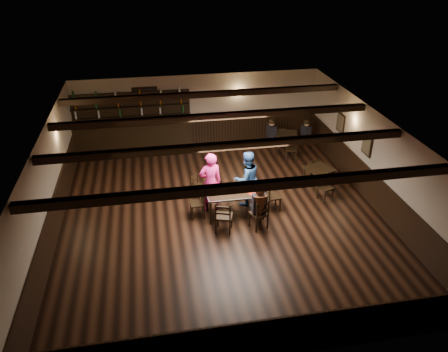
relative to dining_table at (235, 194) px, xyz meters
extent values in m
plane|color=black|center=(-0.37, 0.10, -0.67)|extent=(10.00, 10.00, 0.00)
cube|color=#C0B69F|center=(-0.37, 5.10, 0.68)|extent=(9.00, 0.02, 2.70)
cube|color=#C0B69F|center=(-0.37, -4.90, 0.68)|extent=(9.00, 0.02, 2.70)
cube|color=#C0B69F|center=(-4.87, 0.10, 0.68)|extent=(0.02, 10.00, 2.70)
cube|color=#C0B69F|center=(4.13, 0.10, 0.68)|extent=(0.02, 10.00, 2.70)
cube|color=silver|center=(-0.37, 0.10, 2.03)|extent=(9.00, 10.00, 0.02)
cube|color=black|center=(-0.37, 5.07, -0.17)|extent=(9.00, 0.04, 1.00)
cube|color=black|center=(-0.37, -4.87, -0.17)|extent=(9.00, 0.04, 1.00)
cube|color=black|center=(-4.84, 0.10, -0.17)|extent=(0.04, 10.00, 1.00)
cube|color=black|center=(4.10, 0.10, -0.17)|extent=(0.04, 10.00, 1.00)
cube|color=black|center=(-2.27, 5.07, 1.18)|extent=(0.90, 0.03, 1.00)
cube|color=black|center=(-2.27, 5.05, 1.18)|extent=(0.80, 0.02, 0.90)
cube|color=black|center=(4.10, 0.60, 0.93)|extent=(0.03, 0.55, 0.65)
cube|color=#72664C|center=(4.08, 0.60, 0.93)|extent=(0.02, 0.45, 0.55)
cube|color=black|center=(4.10, 2.50, 0.88)|extent=(0.03, 0.55, 0.65)
cube|color=#72664C|center=(4.08, 2.50, 0.88)|extent=(0.02, 0.45, 0.55)
cube|color=black|center=(-0.37, -2.90, 1.93)|extent=(8.90, 0.18, 0.18)
cube|color=black|center=(-0.37, -0.90, 1.93)|extent=(8.90, 0.18, 0.18)
cube|color=black|center=(-0.37, 1.10, 1.93)|extent=(8.90, 0.18, 0.18)
cube|color=black|center=(-0.37, 3.10, 1.93)|extent=(8.90, 0.18, 0.18)
cube|color=black|center=(-0.74, -0.34, -0.32)|extent=(0.06, 0.06, 0.71)
cube|color=black|center=(-0.74, 0.34, -0.32)|extent=(0.06, 0.06, 0.71)
cube|color=black|center=(0.74, -0.34, -0.32)|extent=(0.06, 0.06, 0.71)
cube|color=black|center=(0.74, 0.34, -0.32)|extent=(0.06, 0.06, 0.71)
cube|color=black|center=(0.00, 0.00, 0.06)|extent=(1.61, 0.81, 0.04)
cube|color=#A5A8AD|center=(0.00, 0.39, 0.06)|extent=(1.61, 0.03, 0.05)
cube|color=#A5A8AD|center=(0.00, -0.39, 0.06)|extent=(1.61, 0.03, 0.05)
cube|color=#A5A8AD|center=(0.79, 0.00, 0.06)|extent=(0.03, 0.80, 0.05)
cube|color=#A5A8AD|center=(-0.79, 0.00, 0.06)|extent=(0.03, 0.80, 0.05)
cube|color=black|center=(-0.20, -0.60, -0.45)|extent=(0.05, 0.05, 0.45)
cube|color=black|center=(-0.32, -0.93, -0.45)|extent=(0.05, 0.05, 0.45)
cube|color=black|center=(-0.56, -0.47, -0.45)|extent=(0.05, 0.05, 0.45)
cube|color=black|center=(-0.68, -0.81, -0.45)|extent=(0.05, 0.05, 0.45)
cube|color=black|center=(-0.44, -0.70, -0.20)|extent=(0.55, 0.54, 0.04)
cube|color=black|center=(-0.50, -0.87, 0.03)|extent=(0.43, 0.18, 0.47)
cube|color=black|center=(-0.50, -0.87, -0.02)|extent=(0.36, 0.15, 0.05)
cube|color=black|center=(-0.50, -0.87, 0.17)|extent=(0.36, 0.15, 0.05)
cube|color=black|center=(0.63, -0.51, -0.46)|extent=(0.04, 0.04, 0.43)
cube|color=black|center=(0.74, -0.83, -0.46)|extent=(0.04, 0.04, 0.43)
cube|color=black|center=(0.28, -0.62, -0.46)|extent=(0.04, 0.04, 0.43)
cube|color=black|center=(0.39, -0.95, -0.46)|extent=(0.04, 0.04, 0.43)
cube|color=black|center=(0.51, -0.73, -0.22)|extent=(0.53, 0.52, 0.04)
cube|color=black|center=(0.56, -0.89, 0.00)|extent=(0.41, 0.17, 0.45)
cube|color=black|center=(0.56, -0.89, -0.04)|extent=(0.35, 0.14, 0.05)
cube|color=black|center=(0.56, -0.89, 0.14)|extent=(0.35, 0.14, 0.05)
cube|color=black|center=(-1.22, 0.28, -0.47)|extent=(0.03, 0.03, 0.41)
cube|color=black|center=(-0.90, 0.29, -0.47)|extent=(0.03, 0.03, 0.41)
cube|color=black|center=(-1.21, -0.07, -0.47)|extent=(0.03, 0.03, 0.41)
cube|color=black|center=(-0.88, -0.06, -0.47)|extent=(0.03, 0.03, 0.41)
cube|color=black|center=(-1.05, 0.11, -0.24)|extent=(0.40, 0.42, 0.04)
cube|color=black|center=(-0.89, 0.11, -0.02)|extent=(0.05, 0.41, 0.43)
cube|color=black|center=(-0.89, 0.11, -0.07)|extent=(0.04, 0.35, 0.05)
cube|color=black|center=(-0.89, 0.11, 0.11)|extent=(0.04, 0.35, 0.05)
cube|color=black|center=(1.31, -0.08, -0.46)|extent=(0.04, 0.04, 0.43)
cube|color=black|center=(0.97, -0.10, -0.46)|extent=(0.04, 0.04, 0.43)
cube|color=black|center=(1.29, 0.27, -0.46)|extent=(0.04, 0.04, 0.43)
cube|color=black|center=(0.95, 0.26, -0.46)|extent=(0.04, 0.04, 0.43)
cube|color=black|center=(1.13, 0.09, -0.23)|extent=(0.42, 0.44, 0.04)
cube|color=black|center=(0.96, 0.08, -0.01)|extent=(0.06, 0.42, 0.44)
cube|color=black|center=(0.96, 0.08, -0.05)|extent=(0.04, 0.36, 0.05)
cube|color=black|center=(0.96, 0.08, 0.13)|extent=(0.04, 0.36, 0.05)
cube|color=black|center=(-0.91, 0.90, -0.49)|extent=(0.04, 0.04, 0.37)
cube|color=black|center=(-1.11, 1.12, -0.49)|extent=(0.04, 0.04, 0.37)
cube|color=black|center=(-0.68, 1.12, -0.49)|extent=(0.04, 0.04, 0.37)
cube|color=black|center=(-0.88, 1.33, -0.49)|extent=(0.04, 0.04, 0.37)
cube|color=black|center=(-0.90, 1.12, -0.28)|extent=(0.50, 0.50, 0.03)
cube|color=black|center=(-1.00, 1.23, -0.09)|extent=(0.29, 0.27, 0.39)
cube|color=black|center=(-1.00, 1.23, -0.13)|extent=(0.24, 0.23, 0.04)
cube|color=black|center=(-1.00, 1.23, 0.03)|extent=(0.24, 0.23, 0.04)
imported|color=#FB3A94|center=(-0.63, 0.41, 0.22)|extent=(0.70, 0.51, 1.80)
imported|color=navy|center=(0.46, 0.56, 0.17)|extent=(0.98, 0.87, 1.68)
cube|color=black|center=(0.51, -0.60, -0.15)|extent=(0.35, 0.35, 0.14)
cube|color=black|center=(0.51, -0.73, 0.10)|extent=(0.37, 0.22, 0.52)
cylinder|color=black|center=(0.51, -0.73, 0.34)|extent=(0.11, 0.37, 0.37)
sphere|color=#D8A384|center=(0.51, -0.73, 0.51)|extent=(0.23, 0.23, 0.23)
sphere|color=#361B0C|center=(0.51, -0.76, 0.52)|extent=(0.28, 0.28, 0.28)
cone|color=#361B0C|center=(0.51, -0.87, 0.08)|extent=(0.22, 0.22, 0.66)
cylinder|color=white|center=(-0.44, 0.03, 0.09)|extent=(0.28, 0.28, 0.01)
cylinder|color=white|center=(-0.44, 0.03, 0.13)|extent=(0.23, 0.23, 0.08)
cylinder|color=silver|center=(-0.44, 0.03, 0.11)|extent=(0.24, 0.24, 0.04)
cylinder|color=white|center=(-0.03, -0.02, 0.15)|extent=(0.16, 0.16, 0.15)
cylinder|color=white|center=(0.15, 0.00, 0.17)|extent=(0.15, 0.15, 0.18)
cylinder|color=#A5A8AD|center=(0.01, 0.13, 0.09)|extent=(0.04, 0.04, 0.03)
sphere|color=orange|center=(0.01, 0.13, 0.12)|extent=(0.03, 0.03, 0.03)
cylinder|color=silver|center=(0.35, -0.09, 0.12)|extent=(0.03, 0.03, 0.08)
cylinder|color=#A5A8AD|center=(0.42, -0.07, 0.12)|extent=(0.03, 0.03, 0.08)
cylinder|color=silver|center=(0.26, 0.08, 0.13)|extent=(0.07, 0.07, 0.11)
cube|color=maroon|center=(0.53, -0.15, 0.08)|extent=(0.41, 0.37, 0.00)
cube|color=navy|center=(0.57, 0.10, 0.08)|extent=(0.30, 0.25, 0.00)
cube|color=black|center=(-2.85, 4.75, -0.12)|extent=(4.32, 0.60, 1.10)
cube|color=black|center=(-2.85, 4.75, 0.45)|extent=(4.52, 0.70, 0.05)
cube|color=black|center=(-2.85, 5.02, 0.43)|extent=(4.32, 0.10, 2.20)
cube|color=black|center=(-2.85, 4.92, 0.68)|extent=(4.22, 0.22, 0.03)
cube|color=black|center=(-2.85, 4.92, 1.03)|extent=(4.22, 0.22, 0.03)
cube|color=black|center=(-2.85, 4.92, 1.38)|extent=(4.22, 0.22, 0.03)
cube|color=black|center=(2.85, 0.95, 0.06)|extent=(0.99, 0.99, 0.04)
cube|color=black|center=(2.67, 0.55, -0.32)|extent=(0.05, 0.05, 0.71)
cube|color=black|center=(2.44, 1.13, -0.32)|extent=(0.05, 0.05, 0.71)
cube|color=black|center=(3.25, 0.78, -0.32)|extent=(0.05, 0.05, 0.71)
cube|color=black|center=(3.02, 1.36, -0.32)|extent=(0.05, 0.05, 0.71)
cube|color=black|center=(2.68, 3.77, 0.06)|extent=(0.96, 0.96, 0.04)
cube|color=black|center=(2.29, 3.55, -0.32)|extent=(0.05, 0.05, 0.71)
cube|color=black|center=(2.46, 4.17, -0.32)|extent=(0.05, 0.05, 0.71)
cube|color=black|center=(2.90, 3.38, -0.32)|extent=(0.05, 0.05, 0.71)
cube|color=black|center=(3.07, 3.99, -0.32)|extent=(0.05, 0.05, 0.71)
cube|color=black|center=(2.14, 3.89, 0.08)|extent=(0.30, 0.43, 0.57)
sphere|color=#D8A384|center=(2.14, 3.89, 0.47)|extent=(0.22, 0.22, 0.22)
sphere|color=black|center=(2.14, 3.89, 0.50)|extent=(0.23, 0.23, 0.23)
cube|color=black|center=(3.41, 3.79, 0.05)|extent=(0.31, 0.40, 0.51)
sphere|color=#D8A384|center=(3.41, 3.79, 0.40)|extent=(0.20, 0.20, 0.20)
sphere|color=black|center=(3.41, 3.79, 0.43)|extent=(0.21, 0.21, 0.21)
camera|label=1|loc=(-2.16, -10.23, 6.26)|focal=35.00mm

